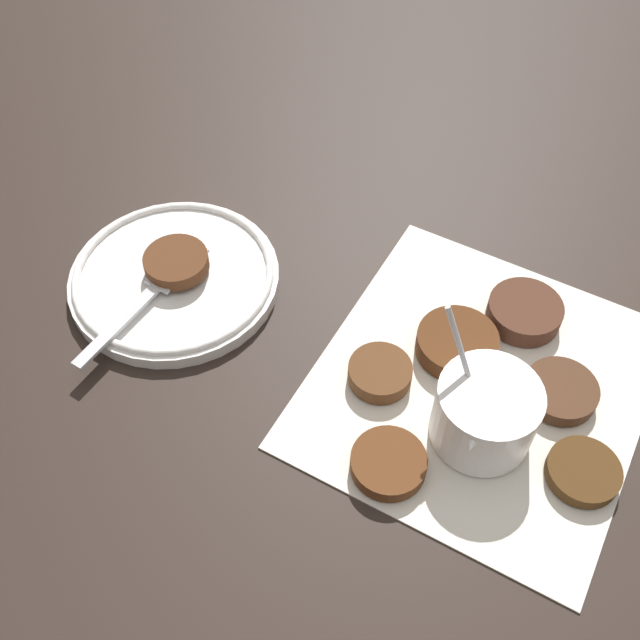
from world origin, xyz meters
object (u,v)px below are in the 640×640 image
fritter_on_plate (176,262)px  fork (155,288)px  serving_plate (174,278)px  sauce_bowl (484,416)px

fritter_on_plate → fork: fritter_on_plate is taller
serving_plate → fork: size_ratio=1.18×
sauce_bowl → fork: sauce_bowl is taller
sauce_bowl → serving_plate: bearing=-95.4°
serving_plate → fritter_on_plate: size_ratio=3.27×
sauce_bowl → serving_plate: size_ratio=0.59×
sauce_bowl → fritter_on_plate: sauce_bowl is taller
serving_plate → fork: fork is taller
sauce_bowl → serving_plate: 0.34m
fritter_on_plate → fork: (0.04, -0.00, -0.01)m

